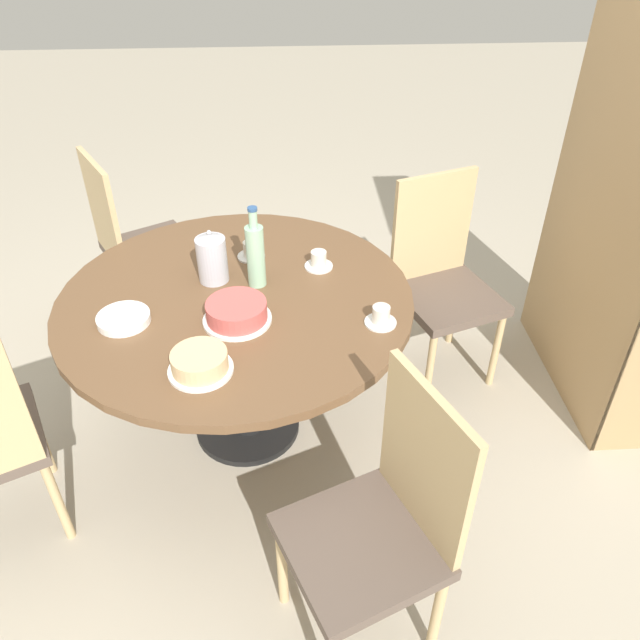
# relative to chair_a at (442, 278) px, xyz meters

# --- Properties ---
(ground_plane) EXTENTS (14.00, 14.00, 0.00)m
(ground_plane) POSITION_rel_chair_a_xyz_m (0.40, -0.91, -0.51)
(ground_plane) COLOR #B2A893
(dining_table) EXTENTS (1.36, 1.36, 0.72)m
(dining_table) POSITION_rel_chair_a_xyz_m (0.40, -0.91, 0.08)
(dining_table) COLOR black
(dining_table) RESTS_ON ground_plane
(chair_a) EXTENTS (0.54, 0.54, 0.97)m
(chair_a) POSITION_rel_chair_a_xyz_m (0.00, 0.00, 0.00)
(chair_a) COLOR tan
(chair_a) RESTS_ON ground_plane
(chair_b) EXTENTS (0.57, 0.57, 0.97)m
(chair_b) POSITION_rel_chair_a_xyz_m (-0.43, -1.47, 0.00)
(chair_b) COLOR tan
(chair_b) RESTS_ON ground_plane
(chair_d) EXTENTS (0.55, 0.55, 0.97)m
(chair_d) POSITION_rel_chair_a_xyz_m (1.29, -0.46, 0.00)
(chair_d) COLOR tan
(chair_d) RESTS_ON ground_plane
(bookshelf) EXTENTS (0.95, 0.28, 1.72)m
(bookshelf) POSITION_rel_chair_a_xyz_m (0.16, 0.69, 0.34)
(bookshelf) COLOR tan
(bookshelf) RESTS_ON ground_plane
(coffee_pot) EXTENTS (0.12, 0.12, 0.22)m
(coffee_pot) POSITION_rel_chair_a_xyz_m (0.28, -1.00, 0.31)
(coffee_pot) COLOR silver
(coffee_pot) RESTS_ON dining_table
(water_bottle) EXTENTS (0.07, 0.07, 0.33)m
(water_bottle) POSITION_rel_chair_a_xyz_m (0.32, -0.83, 0.35)
(water_bottle) COLOR #99C6A3
(water_bottle) RESTS_ON dining_table
(cake_main) EXTENTS (0.25, 0.25, 0.08)m
(cake_main) POSITION_rel_chair_a_xyz_m (0.56, -0.90, 0.25)
(cake_main) COLOR white
(cake_main) RESTS_ON dining_table
(cake_second) EXTENTS (0.21, 0.21, 0.07)m
(cake_second) POSITION_rel_chair_a_xyz_m (0.83, -1.00, 0.25)
(cake_second) COLOR white
(cake_second) RESTS_ON dining_table
(cup_a) EXTENTS (0.12, 0.12, 0.07)m
(cup_a) POSITION_rel_chair_a_xyz_m (0.21, -0.58, 0.24)
(cup_a) COLOR silver
(cup_a) RESTS_ON dining_table
(cup_b) EXTENTS (0.12, 0.12, 0.07)m
(cup_b) POSITION_rel_chair_a_xyz_m (0.12, -0.86, 0.24)
(cup_b) COLOR silver
(cup_b) RESTS_ON dining_table
(cup_c) EXTENTS (0.12, 0.12, 0.07)m
(cup_c) POSITION_rel_chair_a_xyz_m (0.61, -0.38, 0.24)
(cup_c) COLOR silver
(cup_c) RESTS_ON dining_table
(plate_stack) EXTENTS (0.19, 0.19, 0.03)m
(plate_stack) POSITION_rel_chair_a_xyz_m (0.54, -1.30, 0.23)
(plate_stack) COLOR white
(plate_stack) RESTS_ON dining_table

